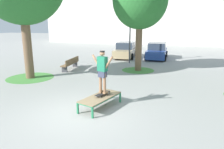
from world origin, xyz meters
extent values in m
plane|color=#999993|center=(0.00, 0.00, 0.00)|extent=(120.00, 120.00, 0.00)
cube|color=silver|center=(0.18, 28.89, 5.42)|extent=(39.62, 4.00, 10.85)
cube|color=#237A4C|center=(0.47, 1.83, 0.19)|extent=(0.07, 0.07, 0.38)
cube|color=#237A4C|center=(1.14, 1.64, 0.19)|extent=(0.07, 0.07, 0.38)
cube|color=#237A4C|center=(-0.04, 0.06, 0.19)|extent=(0.07, 0.07, 0.38)
cube|color=#237A4C|center=(0.63, -0.13, 0.19)|extent=(0.07, 0.07, 0.38)
cylinder|color=#237A4C|center=(0.21, 0.95, 0.41)|extent=(0.57, 1.84, 0.05)
cylinder|color=#237A4C|center=(0.89, 0.75, 0.41)|extent=(0.57, 1.84, 0.05)
cylinder|color=#237A4C|center=(0.80, 1.73, 0.41)|extent=(0.74, 0.26, 0.05)
cylinder|color=#237A4C|center=(0.30, -0.03, 0.41)|extent=(0.74, 0.26, 0.05)
cube|color=#847051|center=(0.55, 0.85, 0.45)|extent=(1.26, 2.04, 0.03)
cube|color=black|center=(0.59, 1.01, 0.54)|extent=(0.42, 0.82, 0.02)
cylinder|color=silver|center=(0.60, 1.30, 0.49)|extent=(0.04, 0.06, 0.06)
cylinder|color=silver|center=(0.75, 1.25, 0.49)|extent=(0.04, 0.06, 0.06)
cylinder|color=silver|center=(0.44, 0.76, 0.49)|extent=(0.04, 0.06, 0.06)
cylinder|color=silver|center=(0.59, 0.72, 0.49)|extent=(0.04, 0.06, 0.06)
cylinder|color=#8E6647|center=(0.50, 1.03, 0.96)|extent=(0.11, 0.11, 0.82)
cube|color=#99704C|center=(0.51, 1.08, 0.59)|extent=(0.16, 0.26, 0.07)
cylinder|color=#8E6647|center=(0.69, 0.98, 0.96)|extent=(0.11, 0.11, 0.82)
cube|color=#99704C|center=(0.70, 1.03, 0.59)|extent=(0.16, 0.26, 0.07)
cube|color=#33384C|center=(0.59, 1.01, 1.34)|extent=(0.34, 0.28, 0.24)
cube|color=#196647|center=(0.59, 1.01, 1.74)|extent=(0.41, 0.31, 0.56)
cylinder|color=#8E6647|center=(0.31, 1.09, 1.81)|extent=(0.40, 0.19, 0.52)
cylinder|color=#8E6647|center=(0.88, 0.92, 1.81)|extent=(0.40, 0.19, 0.52)
sphere|color=#8E6647|center=(0.59, 1.01, 2.15)|extent=(0.20, 0.20, 0.20)
cylinder|color=black|center=(0.59, 1.01, 2.22)|extent=(0.19, 0.19, 0.05)
cylinder|color=brown|center=(-5.24, 3.88, 1.82)|extent=(0.51, 0.51, 3.65)
cylinder|color=#47893D|center=(-5.24, 3.88, 0.00)|extent=(2.82, 2.82, 0.01)
cylinder|color=brown|center=(0.68, 8.03, 1.62)|extent=(0.45, 0.45, 3.23)
ellipsoid|color=#286B2D|center=(0.68, 8.03, 4.80)|extent=(3.68, 3.68, 3.86)
cylinder|color=#47893D|center=(0.68, 8.03, 0.00)|extent=(2.30, 2.30, 0.01)
cube|color=tan|center=(-1.63, 13.48, 0.51)|extent=(1.94, 4.29, 0.70)
cube|color=#2D3847|center=(-1.64, 13.63, 1.18)|extent=(1.68, 2.19, 0.64)
cylinder|color=black|center=(-0.71, 12.23, 0.30)|extent=(0.25, 0.61, 0.60)
cylinder|color=black|center=(-2.40, 12.13, 0.30)|extent=(0.25, 0.61, 0.60)
cylinder|color=black|center=(-0.86, 14.83, 0.30)|extent=(0.25, 0.61, 0.60)
cylinder|color=black|center=(-2.56, 14.73, 0.30)|extent=(0.25, 0.61, 0.60)
cube|color=#28479E|center=(1.39, 13.76, 0.51)|extent=(1.78, 4.23, 0.70)
cube|color=#2D3847|center=(1.39, 13.91, 1.18)|extent=(1.60, 2.13, 0.64)
cylinder|color=black|center=(2.27, 12.47, 0.30)|extent=(0.23, 0.60, 0.60)
cylinder|color=black|center=(0.57, 12.44, 0.30)|extent=(0.23, 0.60, 0.60)
cylinder|color=black|center=(2.21, 15.08, 0.30)|extent=(0.23, 0.60, 0.60)
cylinder|color=black|center=(0.51, 15.04, 0.30)|extent=(0.23, 0.60, 0.60)
cube|color=brown|center=(-4.11, 6.81, 0.43)|extent=(0.70, 2.43, 0.06)
cube|color=brown|center=(-3.92, 6.84, 0.65)|extent=(0.30, 2.39, 0.36)
cube|color=#424247|center=(-4.01, 5.86, 0.20)|extent=(0.38, 0.12, 0.40)
cube|color=#424247|center=(-4.22, 7.77, 0.20)|extent=(0.38, 0.12, 0.40)
cylinder|color=#4C4C51|center=(-0.57, 10.66, 2.75)|extent=(0.12, 0.12, 5.50)
camera|label=1|loc=(3.32, -6.25, 3.22)|focal=32.95mm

